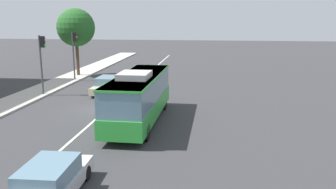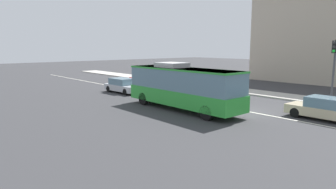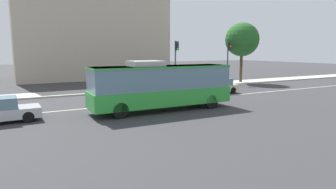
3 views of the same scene
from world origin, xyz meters
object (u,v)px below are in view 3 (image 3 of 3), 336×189
Objects in this scene: sedan_beige at (216,86)px; traffic_light_near_corner at (229,55)px; transit_bus at (162,85)px; street_tree_kerbside_left at (242,40)px; traffic_light_mid_block at (176,56)px.

traffic_light_near_corner is (5.82, 5.23, 2.84)m from sedan_beige.
street_tree_kerbside_left reaches higher than transit_bus.
transit_bus is 20.45m from street_tree_kerbside_left.
transit_bus is 9.64m from sedan_beige.
street_tree_kerbside_left is (10.19, 0.92, 1.97)m from traffic_light_mid_block.
traffic_light_mid_block reaches higher than transit_bus.
street_tree_kerbside_left reaches higher than traffic_light_mid_block.
street_tree_kerbside_left is (8.64, 6.07, 4.81)m from sedan_beige.
traffic_light_near_corner reaches higher than sedan_beige.
street_tree_kerbside_left is at bearing 91.02° from traffic_light_mid_block.
traffic_light_mid_block is (-7.37, -0.09, 0.00)m from traffic_light_near_corner.
transit_bus is 17.39m from traffic_light_near_corner.
transit_bus is at bearing -147.67° from street_tree_kerbside_left.
traffic_light_mid_block is at bearing -90.43° from traffic_light_near_corner.
traffic_light_near_corner is 0.68× the size of street_tree_kerbside_left.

